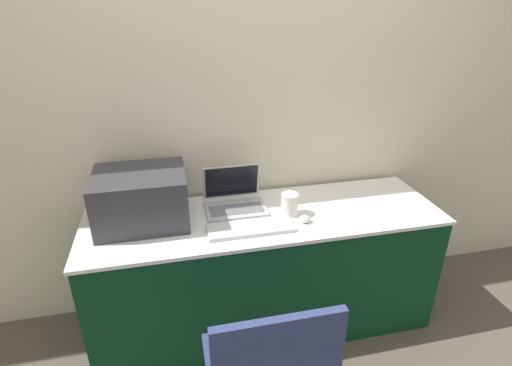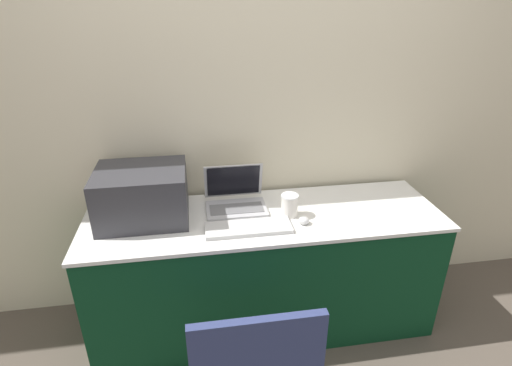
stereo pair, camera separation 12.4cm
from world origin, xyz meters
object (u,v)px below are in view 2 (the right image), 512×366
at_px(printer, 142,193).
at_px(laptop_left, 235,199).
at_px(mouse, 304,221).
at_px(coffee_cup, 290,205).
at_px(external_keyboard, 248,228).

height_order(printer, laptop_left, printer).
relative_size(laptop_left, mouse, 5.75).
bearing_deg(mouse, laptop_left, 143.61).
bearing_deg(laptop_left, printer, -174.39).
height_order(printer, coffee_cup, printer).
height_order(laptop_left, mouse, laptop_left).
xyz_separation_m(printer, external_keyboard, (0.53, -0.20, -0.14)).
height_order(printer, external_keyboard, printer).
xyz_separation_m(laptop_left, external_keyboard, (0.04, -0.25, -0.04)).
height_order(external_keyboard, mouse, mouse).
relative_size(laptop_left, coffee_cup, 2.69).
xyz_separation_m(printer, mouse, (0.82, -0.19, -0.13)).
height_order(laptop_left, external_keyboard, laptop_left).
relative_size(printer, coffee_cup, 3.74).
bearing_deg(printer, external_keyboard, -21.26).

